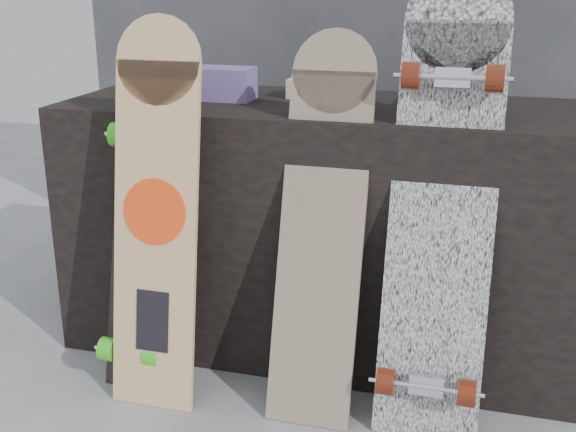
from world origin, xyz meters
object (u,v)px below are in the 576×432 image
(longboard_geisha, at_px, (156,206))
(skateboard_dark, at_px, (145,222))
(longboard_cascadia, at_px, (443,197))
(vendor_table, at_px, (322,226))
(longboard_celtic, at_px, (323,215))

(longboard_geisha, relative_size, skateboard_dark, 1.14)
(longboard_geisha, distance_m, skateboard_dark, 0.15)
(skateboard_dark, bearing_deg, longboard_cascadia, 2.09)
(longboard_cascadia, bearing_deg, vendor_table, 141.89)
(longboard_celtic, xyz_separation_m, skateboard_dark, (-0.53, -0.01, -0.07))
(longboard_geisha, bearing_deg, longboard_cascadia, 8.82)
(longboard_celtic, distance_m, longboard_cascadia, 0.32)
(longboard_geisha, bearing_deg, skateboard_dark, 132.49)
(vendor_table, height_order, skateboard_dark, skateboard_dark)
(vendor_table, distance_m, skateboard_dark, 0.57)
(skateboard_dark, bearing_deg, vendor_table, 36.85)
(vendor_table, relative_size, longboard_celtic, 1.53)
(vendor_table, xyz_separation_m, longboard_cascadia, (0.39, -0.31, 0.23))
(longboard_geisha, distance_m, longboard_cascadia, 0.78)
(longboard_celtic, bearing_deg, vendor_table, 103.26)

